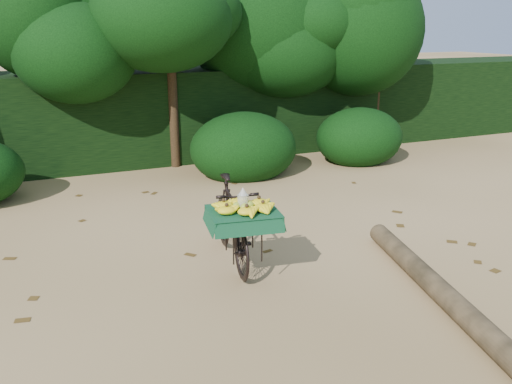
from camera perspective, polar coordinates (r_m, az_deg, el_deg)
name	(u,v)px	position (r m, az deg, el deg)	size (l,w,h in m)	color
ground	(263,289)	(5.81, 0.79, -10.13)	(80.00, 80.00, 0.00)	tan
vendor_bicycle	(232,221)	(6.23, -2.55, -3.07)	(0.84, 1.79, 1.00)	black
fallen_log	(438,289)	(5.86, 18.59, -9.61)	(0.23, 0.23, 3.14)	brown
hedge_backdrop	(138,116)	(11.36, -12.27, 7.86)	(26.00, 1.80, 1.80)	black
tree_row	(107,64)	(10.34, -15.39, 12.91)	(14.50, 2.00, 4.00)	black
bush_clumps	(191,156)	(9.64, -6.84, 3.79)	(8.80, 1.70, 0.90)	black
leaf_litter	(241,264)	(6.35, -1.60, -7.61)	(7.00, 7.30, 0.01)	#4E3714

